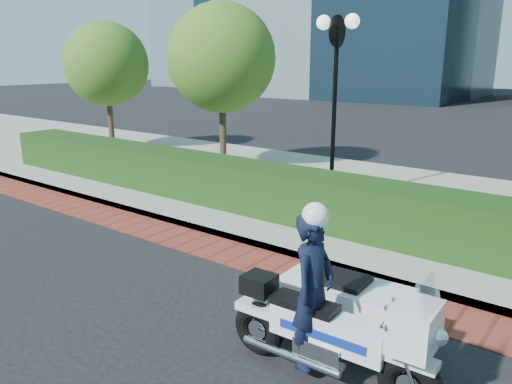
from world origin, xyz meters
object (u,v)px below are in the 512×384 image
Objects in this scene: tree_b at (222,58)px; police_motorcycle at (335,308)px; lamppost at (335,80)px; tree_a at (107,64)px.

tree_b reaches higher than police_motorcycle.
lamppost is 1.70× the size of police_motorcycle.
tree_a is (-10.00, 1.30, 0.26)m from lamppost.
tree_a is 0.94× the size of tree_b.
lamppost is 6.76m from police_motorcycle.
tree_a reaches higher than police_motorcycle.
tree_b is 1.97× the size of police_motorcycle.
tree_b is at bearing 0.00° from tree_a.
tree_a is 15.01m from police_motorcycle.
tree_a is 1.85× the size of police_motorcycle.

